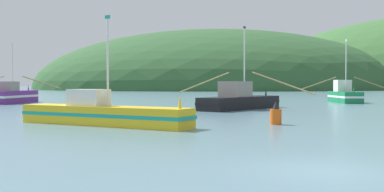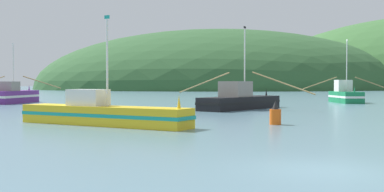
# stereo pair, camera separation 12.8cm
# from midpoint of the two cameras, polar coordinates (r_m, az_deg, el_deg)

# --- Properties ---
(ground_plane) EXTENTS (600.00, 600.00, 0.00)m
(ground_plane) POSITION_cam_midpoint_polar(r_m,az_deg,el_deg) (13.97, 15.24, -8.61)
(ground_plane) COLOR slate
(hill_far_right) EXTENTS (140.47, 112.38, 44.98)m
(hill_far_right) POSITION_cam_midpoint_polar(r_m,az_deg,el_deg) (184.85, 3.29, 0.87)
(hill_far_right) COLOR #2D562D
(hill_far_right) RESTS_ON ground
(fishing_boat_black) EXTENTS (10.71, 10.25, 7.71)m
(fishing_boat_black) POSITION_cam_midpoint_polar(r_m,az_deg,el_deg) (43.97, 5.64, -0.51)
(fishing_boat_black) COLOR black
(fishing_boat_black) RESTS_ON ground
(fishing_boat_green) EXTENTS (10.64, 6.67, 7.68)m
(fishing_boat_green) POSITION_cam_midpoint_polar(r_m,az_deg,el_deg) (60.90, 17.80, 0.11)
(fishing_boat_green) COLOR #197A47
(fishing_boat_green) RESTS_ON ground
(fishing_boat_purple) EXTENTS (11.52, 8.60, 7.15)m
(fishing_boat_purple) POSITION_cam_midpoint_polar(r_m,az_deg,el_deg) (60.33, -20.81, 0.06)
(fishing_boat_purple) COLOR #6B2D84
(fishing_boat_purple) RESTS_ON ground
(fishing_boat_yellow) EXTENTS (10.37, 8.05, 6.31)m
(fishing_boat_yellow) POSITION_cam_midpoint_polar(r_m,az_deg,el_deg) (27.93, -10.92, -2.09)
(fishing_boat_yellow) COLOR gold
(fishing_boat_yellow) RESTS_ON ground
(channel_buoy) EXTENTS (0.67, 0.67, 1.40)m
(channel_buoy) POSITION_cam_midpoint_polar(r_m,az_deg,el_deg) (28.25, 9.91, -2.25)
(channel_buoy) COLOR #E55914
(channel_buoy) RESTS_ON ground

